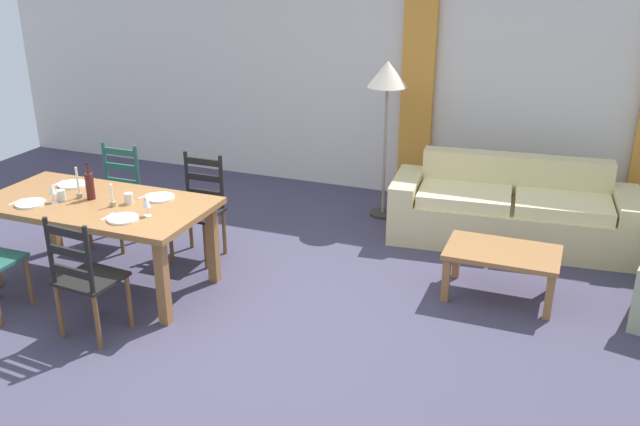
# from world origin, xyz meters

# --- Properties ---
(ground_plane) EXTENTS (9.60, 9.60, 0.02)m
(ground_plane) POSITION_xyz_m (0.00, 0.00, -0.01)
(ground_plane) COLOR #403C52
(wall_far) EXTENTS (9.60, 0.16, 2.70)m
(wall_far) POSITION_xyz_m (0.00, 3.30, 1.35)
(wall_far) COLOR silver
(wall_far) RESTS_ON ground_plane
(curtain_panel_left) EXTENTS (0.35, 0.08, 2.20)m
(curtain_panel_left) POSITION_xyz_m (0.65, 3.16, 1.10)
(curtain_panel_left) COLOR orange
(curtain_panel_left) RESTS_ON ground_plane
(dining_table) EXTENTS (1.90, 0.96, 0.75)m
(dining_table) POSITION_xyz_m (-1.27, 0.10, 0.66)
(dining_table) COLOR #966436
(dining_table) RESTS_ON ground_plane
(dining_chair_near_right) EXTENTS (0.45, 0.43, 0.96)m
(dining_chair_near_right) POSITION_xyz_m (-0.83, -0.63, 0.48)
(dining_chair_near_right) COLOR black
(dining_chair_near_right) RESTS_ON ground_plane
(dining_chair_far_left) EXTENTS (0.42, 0.40, 0.96)m
(dining_chair_far_left) POSITION_xyz_m (-1.68, 0.88, 0.48)
(dining_chair_far_left) COLOR #255649
(dining_chair_far_left) RESTS_ON ground_plane
(dining_chair_far_right) EXTENTS (0.42, 0.40, 0.96)m
(dining_chair_far_right) POSITION_xyz_m (-0.78, 0.89, 0.48)
(dining_chair_far_right) COLOR black
(dining_chair_far_right) RESTS_ON ground_plane
(dinner_plate_near_left) EXTENTS (0.24, 0.24, 0.02)m
(dinner_plate_near_left) POSITION_xyz_m (-1.72, -0.15, 0.76)
(dinner_plate_near_left) COLOR white
(dinner_plate_near_left) RESTS_ON dining_table
(fork_near_left) EXTENTS (0.02, 0.17, 0.01)m
(fork_near_left) POSITION_xyz_m (-1.87, -0.15, 0.75)
(fork_near_left) COLOR silver
(fork_near_left) RESTS_ON dining_table
(dinner_plate_near_right) EXTENTS (0.24, 0.24, 0.02)m
(dinner_plate_near_right) POSITION_xyz_m (-0.82, -0.15, 0.76)
(dinner_plate_near_right) COLOR white
(dinner_plate_near_right) RESTS_ON dining_table
(fork_near_right) EXTENTS (0.02, 0.17, 0.01)m
(fork_near_right) POSITION_xyz_m (-0.97, -0.15, 0.75)
(fork_near_right) COLOR silver
(fork_near_right) RESTS_ON dining_table
(dinner_plate_far_left) EXTENTS (0.24, 0.24, 0.02)m
(dinner_plate_far_left) POSITION_xyz_m (-1.72, 0.35, 0.76)
(dinner_plate_far_left) COLOR white
(dinner_plate_far_left) RESTS_ON dining_table
(fork_far_left) EXTENTS (0.02, 0.17, 0.01)m
(fork_far_left) POSITION_xyz_m (-1.87, 0.35, 0.75)
(fork_far_left) COLOR silver
(fork_far_left) RESTS_ON dining_table
(dinner_plate_far_right) EXTENTS (0.24, 0.24, 0.02)m
(dinner_plate_far_right) POSITION_xyz_m (-0.82, 0.35, 0.76)
(dinner_plate_far_right) COLOR white
(dinner_plate_far_right) RESTS_ON dining_table
(fork_far_right) EXTENTS (0.03, 0.17, 0.01)m
(fork_far_right) POSITION_xyz_m (-0.97, 0.35, 0.75)
(fork_far_right) COLOR silver
(fork_far_right) RESTS_ON dining_table
(wine_bottle) EXTENTS (0.07, 0.07, 0.32)m
(wine_bottle) POSITION_xyz_m (-1.34, 0.14, 0.87)
(wine_bottle) COLOR #471919
(wine_bottle) RESTS_ON dining_table
(wine_glass_near_left) EXTENTS (0.06, 0.06, 0.16)m
(wine_glass_near_left) POSITION_xyz_m (-1.57, -0.04, 0.86)
(wine_glass_near_left) COLOR white
(wine_glass_near_left) RESTS_ON dining_table
(wine_glass_near_right) EXTENTS (0.06, 0.06, 0.16)m
(wine_glass_near_right) POSITION_xyz_m (-0.69, -0.02, 0.86)
(wine_glass_near_right) COLOR white
(wine_glass_near_right) RESTS_ON dining_table
(coffee_cup_primary) EXTENTS (0.07, 0.07, 0.09)m
(coffee_cup_primary) POSITION_xyz_m (-0.98, 0.16, 0.80)
(coffee_cup_primary) COLOR silver
(coffee_cup_primary) RESTS_ON dining_table
(coffee_cup_secondary) EXTENTS (0.07, 0.07, 0.09)m
(coffee_cup_secondary) POSITION_xyz_m (-1.55, 0.02, 0.80)
(coffee_cup_secondary) COLOR silver
(coffee_cup_secondary) RESTS_ON dining_table
(candle_tall) EXTENTS (0.05, 0.05, 0.27)m
(candle_tall) POSITION_xyz_m (-1.45, 0.12, 0.83)
(candle_tall) COLOR #998C66
(candle_tall) RESTS_ON dining_table
(candle_short) EXTENTS (0.05, 0.05, 0.19)m
(candle_short) POSITION_xyz_m (-1.07, 0.06, 0.80)
(candle_short) COLOR #998C66
(candle_short) RESTS_ON dining_table
(couch) EXTENTS (2.34, 1.01, 0.80)m
(couch) POSITION_xyz_m (1.84, 2.30, 0.29)
(couch) COLOR beige
(couch) RESTS_ON ground_plane
(coffee_table) EXTENTS (0.90, 0.56, 0.42)m
(coffee_table) POSITION_xyz_m (1.91, 1.08, 0.36)
(coffee_table) COLOR #966436
(coffee_table) RESTS_ON ground_plane
(standing_lamp) EXTENTS (0.40, 0.40, 1.64)m
(standing_lamp) POSITION_xyz_m (0.50, 2.48, 1.41)
(standing_lamp) COLOR #332D28
(standing_lamp) RESTS_ON ground_plane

